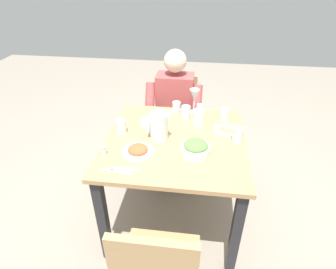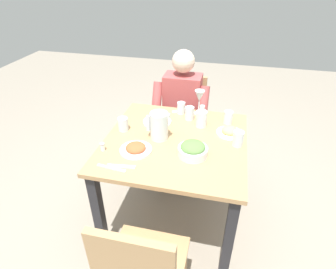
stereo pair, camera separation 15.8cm
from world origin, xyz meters
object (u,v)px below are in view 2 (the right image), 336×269
at_px(plate_yoghurt, 157,121).
at_px(water_glass_far_right, 181,108).
at_px(salad_bowl, 193,149).
at_px(salt_shaker, 103,147).
at_px(oil_carafe, 201,119).
at_px(plate_fries, 229,132).
at_px(water_glass_by_pitcher, 238,139).
at_px(diner_near, 180,113).
at_px(water_glass_near_left, 123,124).
at_px(water_glass_far_left, 190,113).
at_px(wine_glass, 199,97).
at_px(chair_near, 184,116).
at_px(water_pitcher, 159,126).
at_px(plate_rice_curry, 136,149).
at_px(dining_table, 175,154).

xyz_separation_m(plate_yoghurt, water_glass_far_right, (-0.15, -0.19, 0.03)).
distance_m(salad_bowl, salt_shaker, 0.57).
distance_m(plate_yoghurt, oil_carafe, 0.33).
relative_size(plate_fries, water_glass_by_pitcher, 1.73).
xyz_separation_m(diner_near, water_glass_near_left, (0.31, 0.56, 0.16)).
bearing_deg(plate_fries, water_glass_far_left, -25.55).
height_order(wine_glass, salt_shaker, wine_glass).
xyz_separation_m(water_glass_by_pitcher, water_glass_near_left, (0.79, -0.01, -0.00)).
relative_size(plate_fries, water_glass_far_left, 1.77).
distance_m(chair_near, plate_yoghurt, 0.67).
height_order(water_pitcher, plate_yoghurt, water_pitcher).
bearing_deg(plate_rice_curry, chair_near, -98.05).
xyz_separation_m(water_glass_far_left, oil_carafe, (-0.10, 0.08, 0.01)).
relative_size(diner_near, wine_glass, 5.89).
bearing_deg(water_glass_far_right, diner_near, -77.91).
height_order(water_pitcher, wine_glass, wine_glass).
relative_size(plate_yoghurt, water_glass_near_left, 2.18).
bearing_deg(water_glass_far_right, plate_rice_curry, 72.02).
xyz_separation_m(water_glass_near_left, water_glass_far_left, (-0.43, -0.26, 0.00)).
relative_size(water_glass_near_left, wine_glass, 0.49).
distance_m(water_glass_far_right, wine_glass, 0.17).
height_order(diner_near, salad_bowl, diner_near).
bearing_deg(water_glass_far_right, chair_near, -83.78).
height_order(diner_near, water_pitcher, diner_near).
bearing_deg(salt_shaker, wine_glass, -129.79).
distance_m(water_pitcher, plate_yoghurt, 0.23).
height_order(plate_rice_curry, oil_carafe, oil_carafe).
relative_size(plate_yoghurt, plate_rice_curry, 1.02).
bearing_deg(diner_near, plate_fries, 134.45).
bearing_deg(salt_shaker, water_pitcher, -144.93).
bearing_deg(salt_shaker, plate_yoghurt, -120.17).
distance_m(water_pitcher, salad_bowl, 0.29).
height_order(salad_bowl, oil_carafe, oil_carafe).
height_order(water_glass_by_pitcher, water_glass_near_left, water_glass_by_pitcher).
height_order(salad_bowl, plate_yoghurt, salad_bowl).
bearing_deg(dining_table, water_glass_by_pitcher, -175.92).
relative_size(salad_bowl, plate_rice_curry, 0.91).
relative_size(water_glass_near_left, water_glass_far_left, 0.94).
bearing_deg(salt_shaker, water_glass_far_left, -131.70).
distance_m(plate_yoghurt, salt_shaker, 0.49).
distance_m(plate_yoghurt, water_glass_near_left, 0.26).
distance_m(chair_near, water_pitcher, 0.88).
height_order(plate_rice_curry, water_glass_by_pitcher, water_glass_by_pitcher).
height_order(water_glass_by_pitcher, water_glass_far_left, water_glass_by_pitcher).
bearing_deg(plate_rice_curry, water_pitcher, -121.10).
height_order(plate_rice_curry, wine_glass, wine_glass).
xyz_separation_m(salad_bowl, plate_fries, (-0.21, -0.30, -0.02)).
distance_m(plate_fries, wine_glass, 0.37).
bearing_deg(wine_glass, plate_fries, 135.07).
distance_m(water_glass_near_left, oil_carafe, 0.56).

